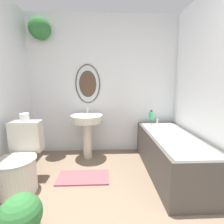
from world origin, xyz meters
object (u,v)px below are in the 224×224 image
(toilet, at_px, (20,164))
(shampoo_bottle, at_px, (151,116))
(pedestal_sink, at_px, (87,125))
(bathtub, at_px, (171,153))
(potted_plant, at_px, (21,219))
(toilet_paper_roll, at_px, (25,117))

(toilet, distance_m, shampoo_bottle, 2.05)
(pedestal_sink, distance_m, bathtub, 1.36)
(bathtub, bearing_deg, potted_plant, -148.32)
(bathtub, distance_m, potted_plant, 1.86)
(shampoo_bottle, bearing_deg, bathtub, -78.43)
(bathtub, distance_m, toilet_paper_roll, 2.02)
(toilet, relative_size, shampoo_bottle, 4.61)
(potted_plant, bearing_deg, toilet_paper_roll, 111.17)
(bathtub, xyz_separation_m, shampoo_bottle, (-0.13, 0.62, 0.42))
(pedestal_sink, xyz_separation_m, toilet_paper_roll, (-0.72, -0.57, 0.26))
(toilet, height_order, pedestal_sink, pedestal_sink)
(shampoo_bottle, xyz_separation_m, potted_plant, (-1.45, -1.59, -0.49))
(bathtub, height_order, toilet_paper_roll, toilet_paper_roll)
(shampoo_bottle, xyz_separation_m, toilet_paper_roll, (-1.81, -0.67, 0.13))
(bathtub, bearing_deg, toilet_paper_roll, -178.58)
(bathtub, relative_size, toilet_paper_roll, 13.96)
(potted_plant, bearing_deg, shampoo_bottle, 47.60)
(potted_plant, relative_size, toilet_paper_roll, 3.81)
(toilet, height_order, potted_plant, toilet)
(toilet, relative_size, toilet_paper_roll, 7.11)
(toilet, xyz_separation_m, toilet_paper_roll, (-0.00, 0.21, 0.52))
(pedestal_sink, height_order, shampoo_bottle, pedestal_sink)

